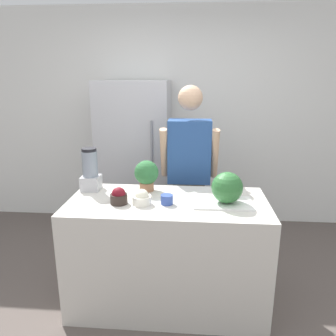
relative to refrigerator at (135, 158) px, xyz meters
name	(u,v)px	position (x,y,z in m)	size (l,w,h in m)	color
ground_plane	(164,332)	(0.49, -1.69, -0.88)	(14.00, 14.00, 0.00)	#564C47
wall_back	(179,119)	(0.49, 0.36, 0.42)	(8.00, 0.06, 2.60)	white
counter_island	(168,252)	(0.49, -1.33, -0.44)	(1.53, 0.73, 0.89)	beige
refrigerator	(135,158)	(0.00, 0.00, 0.00)	(0.79, 0.66, 1.77)	#B7B7BC
person	(189,175)	(0.64, -0.65, 0.01)	(0.54, 0.27, 1.73)	gray
cutting_board	(223,203)	(0.90, -1.36, 0.01)	(0.44, 0.28, 0.01)	white
watermelon	(227,188)	(0.93, -1.36, 0.14)	(0.23, 0.23, 0.23)	#2D6B33
bowl_cherries	(119,197)	(0.13, -1.42, 0.06)	(0.13, 0.13, 0.13)	#2D231E
bowl_cream	(142,198)	(0.30, -1.42, 0.05)	(0.14, 0.14, 0.12)	white
bowl_small_blue	(167,200)	(0.49, -1.40, 0.04)	(0.09, 0.09, 0.07)	#334C9E
blender	(90,171)	(-0.17, -1.13, 0.17)	(0.15, 0.15, 0.36)	#B7B7BC
potted_plant	(147,174)	(0.30, -1.11, 0.15)	(0.20, 0.20, 0.26)	#996647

